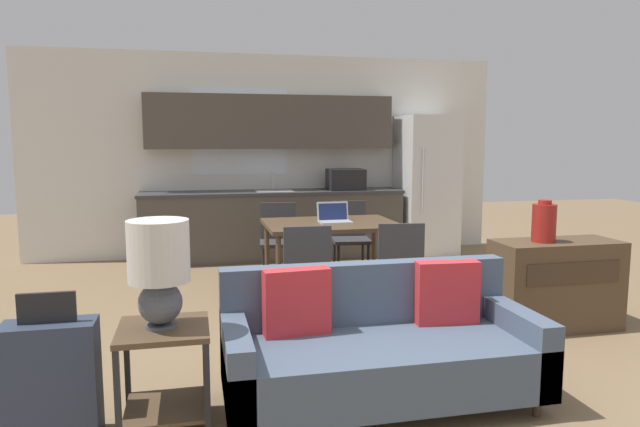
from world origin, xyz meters
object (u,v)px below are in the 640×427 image
(dining_chair_near_left, at_px, (305,268))
(side_table, at_px, (165,361))
(refrigerator, at_px, (426,185))
(table_lamp, at_px, (159,265))
(couch, at_px, (378,347))
(dining_chair_far_left, at_px, (279,237))
(suitcase, at_px, (51,381))
(dining_chair_near_right, at_px, (398,264))
(dining_chair_far_right, at_px, (350,234))
(dining_table, at_px, (331,229))
(vase, at_px, (544,222))
(credenza, at_px, (555,284))
(laptop, at_px, (334,217))

(dining_chair_near_left, bearing_deg, side_table, 58.00)
(refrigerator, bearing_deg, table_lamp, -127.66)
(refrigerator, xyz_separation_m, side_table, (-3.33, -4.32, -0.56))
(couch, height_order, dining_chair_far_left, dining_chair_far_left)
(couch, height_order, suitcase, couch)
(dining_chair_near_right, height_order, dining_chair_far_right, same)
(dining_table, distance_m, vase, 2.02)
(dining_chair_far_left, bearing_deg, dining_chair_near_right, -56.84)
(side_table, relative_size, dining_chair_near_right, 0.68)
(dining_chair_far_right, distance_m, suitcase, 4.07)
(dining_chair_near_right, bearing_deg, couch, 73.07)
(dining_chair_near_left, bearing_deg, dining_chair_near_right, -179.57)
(side_table, height_order, credenza, credenza)
(vase, height_order, suitcase, vase)
(dining_table, xyz_separation_m, credenza, (1.59, -1.38, -0.31))
(dining_chair_far_right, bearing_deg, refrigerator, 44.38)
(table_lamp, distance_m, suitcase, 0.82)
(credenza, height_order, suitcase, suitcase)
(dining_table, xyz_separation_m, suitcase, (-2.08, -2.41, -0.36))
(dining_chair_far_left, xyz_separation_m, laptop, (0.45, -0.79, 0.32))
(vase, height_order, laptop, vase)
(vase, bearing_deg, credenza, 3.44)
(vase, distance_m, dining_chair_near_left, 2.00)
(dining_chair_far_right, height_order, laptop, laptop)
(suitcase, bearing_deg, couch, 2.51)
(vase, relative_size, dining_chair_far_right, 0.40)
(table_lamp, distance_m, dining_chair_near_left, 2.02)
(refrigerator, height_order, dining_chair_near_right, refrigerator)
(dining_table, bearing_deg, side_table, -121.78)
(side_table, relative_size, dining_chair_far_right, 0.68)
(vase, xyz_separation_m, suitcase, (-3.53, -1.02, -0.58))
(couch, height_order, dining_chair_near_right, dining_chair_near_right)
(dining_chair_near_right, height_order, laptop, laptop)
(table_lamp, distance_m, laptop, 2.90)
(credenza, height_order, vase, vase)
(dining_chair_near_right, bearing_deg, dining_chair_near_left, 6.15)
(dining_chair_far_right, bearing_deg, credenza, -55.26)
(dining_chair_far_left, height_order, dining_chair_near_left, same)
(refrigerator, xyz_separation_m, dining_table, (-1.82, -1.88, -0.27))
(credenza, height_order, dining_chair_far_right, dining_chair_far_right)
(table_lamp, bearing_deg, suitcase, 176.30)
(table_lamp, relative_size, suitcase, 0.72)
(table_lamp, xyz_separation_m, dining_chair_near_right, (1.93, 1.62, -0.43))
(vase, xyz_separation_m, dining_chair_near_left, (-1.87, 0.59, -0.42))
(vase, bearing_deg, laptop, 135.50)
(dining_chair_far_left, bearing_deg, laptop, -54.23)
(dining_chair_far_right, bearing_deg, dining_table, -111.59)
(side_table, relative_size, suitcase, 0.73)
(side_table, height_order, vase, vase)
(laptop, bearing_deg, refrigerator, 46.58)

